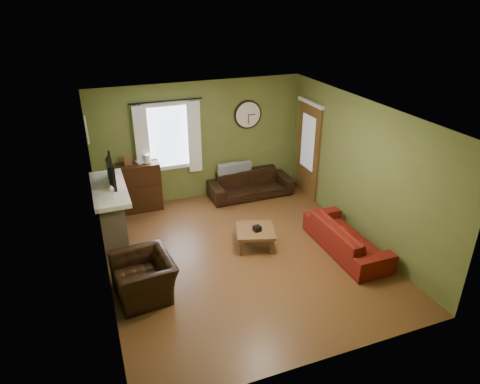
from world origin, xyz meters
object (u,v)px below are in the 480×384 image
object	(u,v)px
sofa_brown	(250,184)
coffee_table	(255,238)
bookshelf	(139,187)
armchair	(144,277)
sofa_red	(347,237)

from	to	relation	value
sofa_brown	coffee_table	distance (m)	2.17
bookshelf	sofa_brown	bearing A→B (deg)	-4.19
bookshelf	armchair	xyz separation A→B (m)	(-0.39, -2.86, -0.21)
sofa_brown	bookshelf	bearing A→B (deg)	175.81
sofa_red	sofa_brown	bearing A→B (deg)	15.55
bookshelf	coffee_table	bearing A→B (deg)	-52.13
bookshelf	coffee_table	distance (m)	2.83
bookshelf	sofa_brown	distance (m)	2.47
coffee_table	sofa_brown	bearing A→B (deg)	70.39
armchair	coffee_table	distance (m)	2.21
sofa_brown	armchair	bearing A→B (deg)	-136.65
armchair	coffee_table	xyz separation A→B (m)	(2.11, 0.64, -0.13)
coffee_table	armchair	bearing A→B (deg)	-163.08
sofa_red	armchair	bearing A→B (deg)	89.13
armchair	sofa_brown	bearing A→B (deg)	126.78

